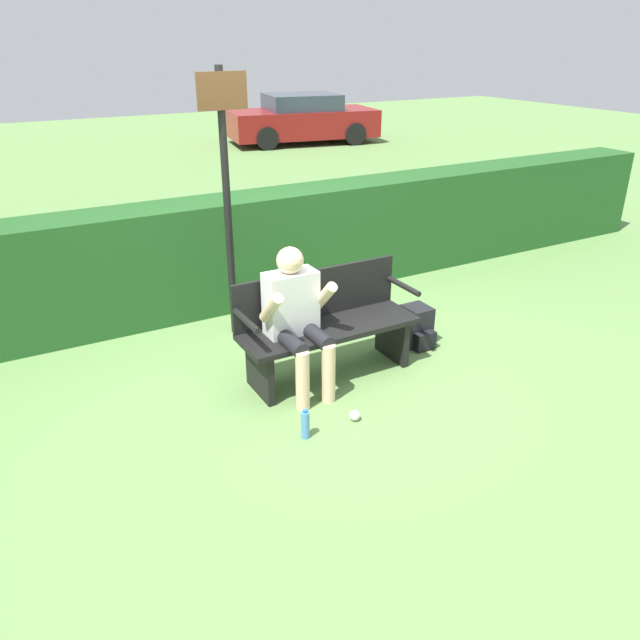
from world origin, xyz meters
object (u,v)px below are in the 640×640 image
at_px(water_bottle, 305,424).
at_px(signpost, 226,186).
at_px(person_seated, 296,313).
at_px(backpack, 415,327).
at_px(parked_car, 302,119).
at_px(park_bench, 326,325).

height_order(water_bottle, signpost, signpost).
relative_size(person_seated, water_bottle, 5.08).
relative_size(water_bottle, signpost, 0.10).
height_order(person_seated, backpack, person_seated).
bearing_deg(signpost, water_bottle, -96.91).
xyz_separation_m(backpack, parked_car, (4.74, 11.36, 0.44)).
bearing_deg(signpost, backpack, -37.79).
bearing_deg(park_bench, water_bottle, -128.27).
relative_size(backpack, parked_car, 0.09).
xyz_separation_m(signpost, parked_car, (6.15, 10.26, -0.85)).
xyz_separation_m(water_bottle, signpost, (0.24, 1.94, 1.36)).
distance_m(person_seated, parked_car, 13.04).
bearing_deg(water_bottle, signpost, 83.09).
xyz_separation_m(person_seated, water_bottle, (-0.29, -0.68, -0.57)).
bearing_deg(water_bottle, parked_car, 62.38).
distance_m(backpack, signpost, 2.20).
bearing_deg(signpost, person_seated, -87.68).
distance_m(signpost, parked_car, 12.00).
height_order(park_bench, backpack, park_bench).
relative_size(park_bench, signpost, 0.63).
height_order(backpack, water_bottle, backpack).
xyz_separation_m(person_seated, backpack, (1.36, 0.17, -0.50)).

